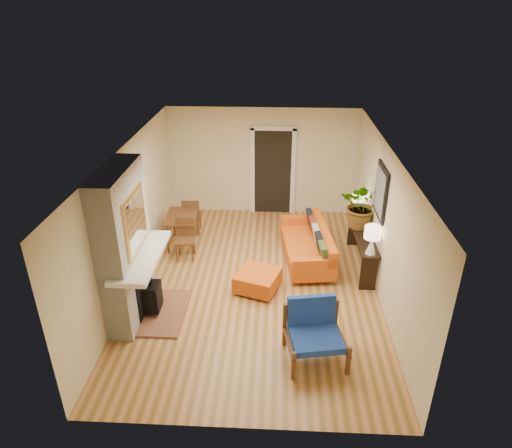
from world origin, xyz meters
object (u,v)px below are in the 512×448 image
object	(u,v)px
dining_table	(185,221)
houseplant	(363,205)
blue_chair	(314,328)
ottoman	(258,280)
console_table	(363,240)
lamp_far	(359,202)
sofa	(310,245)
lamp_near	(372,237)

from	to	relation	value
dining_table	houseplant	size ratio (longest dim) A/B	1.65
blue_chair	ottoman	bearing A→B (deg)	119.24
console_table	houseplant	world-z (taller)	houseplant
lamp_far	houseplant	xyz separation A→B (m)	(-0.01, -0.48, 0.15)
dining_table	houseplant	world-z (taller)	houseplant
sofa	console_table	size ratio (longest dim) A/B	1.11
sofa	lamp_far	bearing A→B (deg)	30.67
console_table	houseplant	size ratio (longest dim) A/B	1.91
console_table	lamp_near	world-z (taller)	lamp_near
ottoman	lamp_far	world-z (taller)	lamp_far
ottoman	lamp_far	size ratio (longest dim) A/B	1.70
blue_chair	lamp_far	world-z (taller)	lamp_far
ottoman	houseplant	xyz separation A→B (m)	(2.01, 1.24, 1.00)
lamp_near	blue_chair	bearing A→B (deg)	-121.31
lamp_far	houseplant	world-z (taller)	houseplant
sofa	console_table	xyz separation A→B (m)	(1.00, -0.17, 0.24)
dining_table	lamp_near	distance (m)	3.97
houseplant	lamp_far	bearing A→B (deg)	88.81
sofa	ottoman	world-z (taller)	sofa
ottoman	houseplant	distance (m)	2.56
lamp_near	houseplant	size ratio (longest dim) A/B	0.56
blue_chair	lamp_far	bearing A→B (deg)	71.75
lamp_near	houseplant	xyz separation A→B (m)	(-0.01, 1.05, 0.15)
console_table	houseplant	xyz separation A→B (m)	(-0.01, 0.28, 0.63)
blue_chair	dining_table	distance (m)	4.15
ottoman	dining_table	size ratio (longest dim) A/B	0.58
sofa	lamp_far	distance (m)	1.37
sofa	lamp_near	xyz separation A→B (m)	(1.00, -0.94, 0.72)
ottoman	sofa	bearing A→B (deg)	47.88
lamp_near	lamp_far	bearing A→B (deg)	90.00
sofa	dining_table	bearing A→B (deg)	168.82
dining_table	console_table	distance (m)	3.72
blue_chair	houseplant	world-z (taller)	houseplant
lamp_far	blue_chair	bearing A→B (deg)	-108.25
dining_table	houseplant	distance (m)	3.72
ottoman	console_table	xyz separation A→B (m)	(2.02, 0.96, 0.36)
houseplant	ottoman	bearing A→B (deg)	-148.40
dining_table	lamp_far	bearing A→B (deg)	1.13
ottoman	lamp_near	size ratio (longest dim) A/B	1.70
blue_chair	lamp_far	distance (m)	3.57
dining_table	console_table	world-z (taller)	dining_table
houseplant	sofa	bearing A→B (deg)	-173.51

